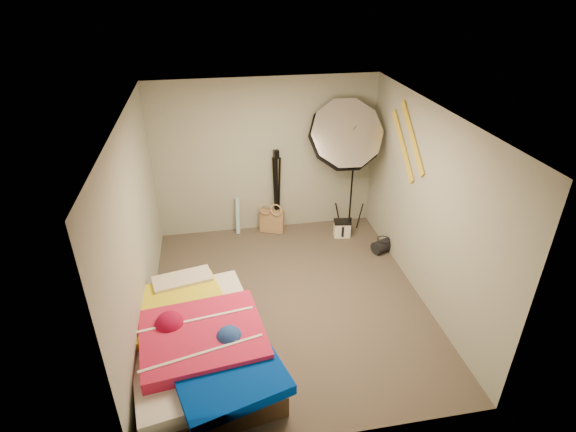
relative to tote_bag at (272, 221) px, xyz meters
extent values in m
plane|color=brown|center=(-0.05, -1.83, -0.20)|extent=(4.00, 4.00, 0.00)
plane|color=silver|center=(-0.05, -1.83, 2.30)|extent=(4.00, 4.00, 0.00)
plane|color=gray|center=(-0.05, 0.17, 1.05)|extent=(3.50, 0.00, 3.50)
plane|color=gray|center=(-0.05, -3.83, 1.05)|extent=(3.50, 0.00, 3.50)
plane|color=gray|center=(-1.80, -1.83, 1.05)|extent=(0.00, 4.00, 4.00)
plane|color=gray|center=(1.70, -1.83, 1.05)|extent=(0.00, 4.00, 4.00)
cube|color=#A48057|center=(0.00, 0.00, 0.00)|extent=(0.43, 0.31, 0.41)
cylinder|color=#4BA5C9|center=(-0.56, 0.07, 0.11)|extent=(0.11, 0.19, 0.61)
cube|color=white|center=(1.10, -0.35, -0.07)|extent=(0.28, 0.22, 0.26)
cylinder|color=black|center=(1.60, -0.90, -0.10)|extent=(0.38, 0.31, 0.20)
cube|color=gold|center=(1.68, -1.23, 1.75)|extent=(0.02, 0.91, 0.78)
cube|color=gold|center=(1.68, -0.98, 1.55)|extent=(0.02, 0.91, 0.78)
cube|color=#4E3724|center=(-1.22, -2.69, -0.07)|extent=(1.72, 2.20, 0.26)
cube|color=silver|center=(-1.22, -2.69, 0.15)|extent=(1.67, 2.15, 0.18)
cube|color=yellow|center=(-1.44, -2.28, 0.28)|extent=(1.29, 1.19, 0.14)
cube|color=#C61C44|center=(-1.14, -2.83, 0.30)|extent=(1.37, 1.20, 0.16)
cube|color=#002FA7|center=(-0.89, -3.39, 0.27)|extent=(1.17, 1.04, 0.12)
cube|color=#DCA1AE|center=(-1.37, -1.86, 0.32)|extent=(0.75, 0.46, 0.14)
cylinder|color=black|center=(1.29, -0.13, 0.70)|extent=(0.04, 0.04, 1.80)
cube|color=black|center=(1.29, -0.13, 1.54)|extent=(0.08, 0.08, 0.11)
cone|color=silver|center=(1.08, -0.25, 1.49)|extent=(1.40, 1.08, 1.32)
cylinder|color=black|center=(0.09, 0.05, 0.44)|extent=(0.05, 0.05, 1.28)
cube|color=black|center=(0.09, 0.05, 1.15)|extent=(0.09, 0.09, 0.13)
camera|label=1|loc=(-0.88, -6.41, 3.65)|focal=28.00mm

